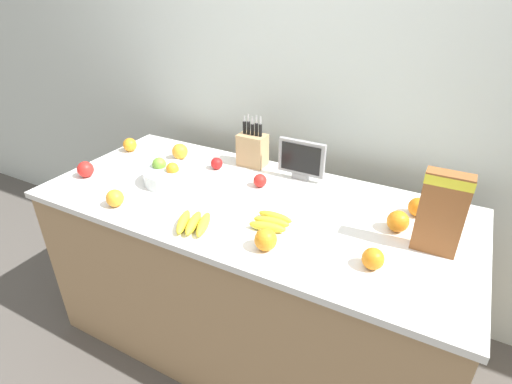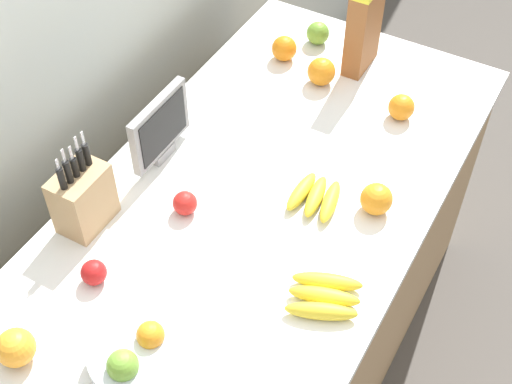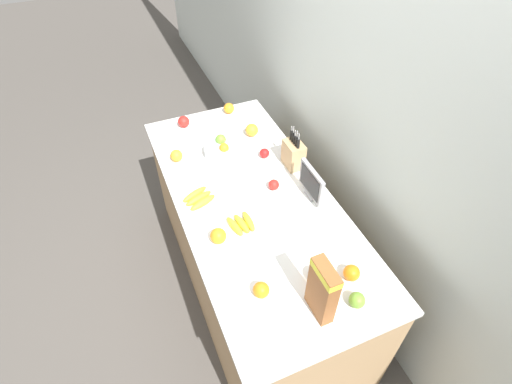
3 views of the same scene
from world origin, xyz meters
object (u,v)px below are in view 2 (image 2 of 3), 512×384
knife_block (83,198)px  orange_front_center (376,199)px  small_monitor (160,128)px  apple_leftmost (318,33)px  orange_back_center (16,348)px  apple_near_bananas (185,203)px  apple_rear (94,272)px  cereal_box (366,19)px  orange_front_left (321,72)px  banana_bunch_left (316,196)px  banana_bunch_right (324,296)px  fruit_bowl (143,355)px  orange_mid_right (284,49)px  orange_front_right (401,107)px

knife_block → orange_front_center: knife_block is taller
small_monitor → orange_front_center: (0.11, -0.61, -0.07)m
apple_leftmost → orange_back_center: orange_back_center is taller
small_monitor → orange_back_center: (-0.70, -0.09, -0.07)m
knife_block → apple_leftmost: (1.01, -0.18, -0.05)m
apple_near_bananas → apple_rear: (-0.30, 0.07, -0.00)m
cereal_box → apple_rear: 1.14m
orange_front_left → orange_back_center: 1.23m
banana_bunch_left → apple_near_bananas: size_ratio=2.46×
banana_bunch_right → apple_rear: (-0.22, 0.52, 0.01)m
banana_bunch_left → orange_back_center: bearing=153.9°
fruit_bowl → orange_mid_right: 1.18m
fruit_bowl → orange_front_center: 0.73m
small_monitor → orange_back_center: small_monitor is taller
banana_bunch_right → apple_leftmost: (0.93, 0.48, 0.02)m
fruit_bowl → banana_bunch_right: fruit_bowl is taller
orange_back_center → small_monitor: bearing=7.0°
orange_front_center → fruit_bowl: bearing=158.6°
apple_rear → orange_mid_right: 1.02m
cereal_box → apple_near_bananas: (-0.81, 0.15, -0.14)m
banana_bunch_left → knife_block: bearing=126.0°
cereal_box → fruit_bowl: (-1.24, -0.02, -0.14)m
apple_leftmost → apple_rear: bearing=178.0°
small_monitor → banana_bunch_right: bearing=-109.6°
orange_back_center → cereal_box: bearing=-9.6°
fruit_bowl → knife_block: bearing=54.2°
banana_bunch_right → apple_leftmost: apple_leftmost is taller
knife_block → apple_leftmost: bearing=-9.9°
apple_rear → orange_front_left: 0.98m
orange_back_center → knife_block: bearing=16.9°
apple_near_bananas → orange_front_left: orange_front_left is taller
apple_leftmost → apple_near_bananas: (-0.86, -0.03, -0.01)m
banana_bunch_right → orange_mid_right: bearing=33.7°
knife_block → cereal_box: 1.03m
orange_back_center → orange_front_center: 0.96m
fruit_bowl → banana_bunch_right: 0.45m
orange_back_center → orange_front_center: (0.81, -0.52, -0.00)m
fruit_bowl → banana_bunch_left: size_ratio=1.54×
orange_back_center → fruit_bowl: bearing=-63.9°
cereal_box → banana_bunch_right: cereal_box is taller
apple_leftmost → orange_front_center: (-0.60, -0.47, 0.01)m
small_monitor → orange_front_right: size_ratio=3.04×
orange_front_center → apple_near_bananas: bearing=120.0°
orange_front_left → orange_back_center: same height
apple_leftmost → orange_front_left: orange_front_left is taller
cereal_box → orange_front_right: (-0.18, -0.21, -0.14)m
orange_mid_right → orange_front_center: bearing=-131.8°
small_monitor → orange_front_left: (0.53, -0.24, -0.07)m
cereal_box → orange_front_right: 0.31m
fruit_bowl → orange_back_center: 0.29m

